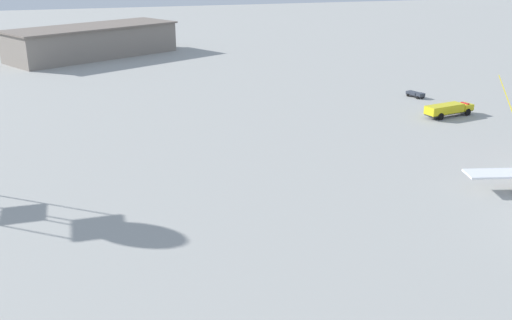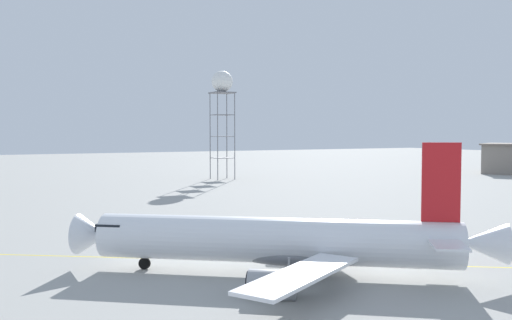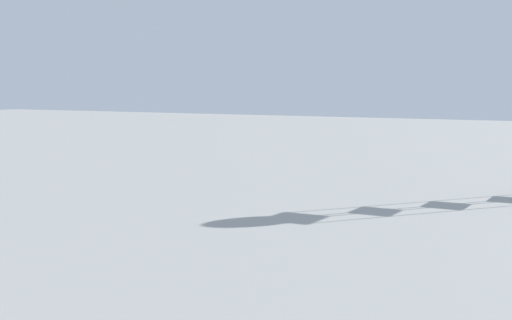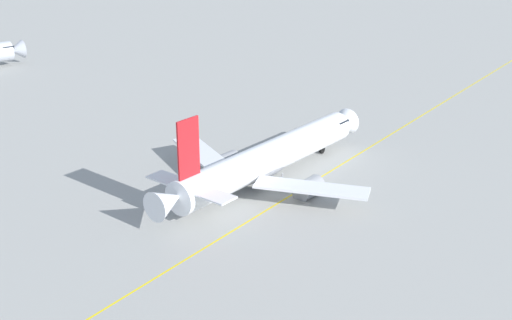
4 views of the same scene
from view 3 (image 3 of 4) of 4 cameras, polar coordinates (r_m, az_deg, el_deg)
The scene contains 0 objects.
Camera 3 is at (-42.78, 16.87, 15.55)m, focal length 51.32 mm.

